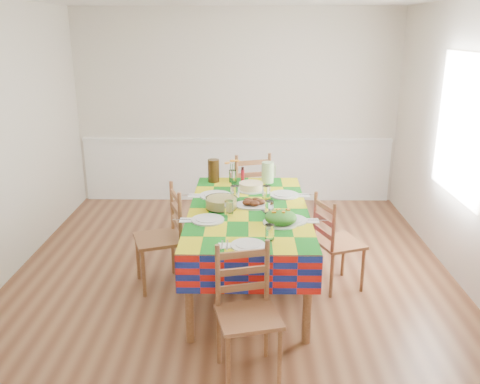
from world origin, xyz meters
The scene contains 23 objects.
room centered at (0.00, 0.00, 1.35)m, with size 4.58×5.08×2.78m.
wainscot centered at (0.00, 2.48, 0.49)m, with size 4.41×0.06×0.92m.
window_right centered at (2.23, 0.30, 1.50)m, with size 1.40×1.40×0.00m, color white.
dining_table centered at (0.16, -0.14, 0.71)m, with size 1.11×2.07×0.80m.
setting_near_head centered at (0.21, -0.97, 0.83)m, with size 0.44×0.30×0.13m.
setting_left_near centered at (-0.14, -0.42, 0.83)m, with size 0.53×0.31×0.14m.
setting_left_far centered at (-0.11, 0.16, 0.84)m, with size 0.58×0.35×0.15m.
setting_right_near centered at (0.47, -0.42, 0.83)m, with size 0.55×0.31×0.14m.
setting_right_far centered at (0.46, 0.19, 0.84)m, with size 0.56×0.32×0.14m.
meat_platter centered at (0.21, -0.08, 0.83)m, with size 0.37×0.26×0.07m.
salad_platter centered at (0.44, -0.53, 0.85)m, with size 0.31×0.31×0.13m.
pasta_bowl centered at (-0.09, -0.14, 0.86)m, with size 0.29×0.29×0.11m.
cake centered at (0.19, 0.41, 0.84)m, with size 0.30×0.30×0.08m.
serving_utensils centered at (0.34, -0.25, 0.81)m, with size 0.14×0.32×0.01m.
flower_vase centered at (-0.01, 0.69, 0.91)m, with size 0.17×0.14×0.27m.
hot_sauce centered at (0.10, 0.75, 0.88)m, with size 0.04×0.04×0.16m, color red.
green_pitcher centered at (0.37, 0.71, 0.92)m, with size 0.13×0.13×0.23m, color #B0D999.
tea_pitcher centered at (-0.22, 0.72, 0.93)m, with size 0.12×0.12×0.25m, color #301E0A.
name_card centered at (0.14, -1.12, 0.81)m, with size 0.08×0.03×0.02m, color silver.
chair_near centered at (0.15, -1.45, 0.48)m, with size 0.51×0.50×0.96m.
chair_far centered at (0.17, 1.16, 0.51)m, with size 0.57×0.55×1.04m.
chair_left centered at (-0.67, -0.13, 0.49)m, with size 0.54×0.55×0.99m.
chair_right centered at (0.99, -0.16, 0.46)m, with size 0.51×0.53×0.93m.
Camera 1 is at (0.15, -4.62, 2.41)m, focal length 38.00 mm.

